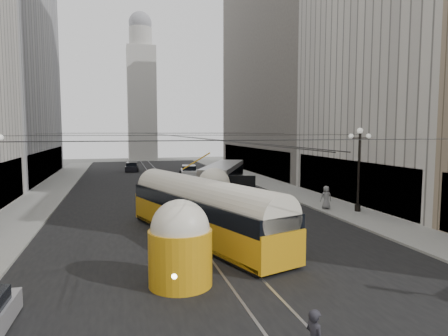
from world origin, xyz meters
TOP-DOWN VIEW (x-y plane):
  - road at (0.00, 32.50)m, footprint 20.00×85.00m
  - sidewalk_left at (-12.00, 36.00)m, footprint 4.00×72.00m
  - sidewalk_right at (12.00, 36.00)m, footprint 4.00×72.00m
  - rail_left at (-0.75, 32.50)m, footprint 0.12×85.00m
  - rail_right at (0.75, 32.50)m, footprint 0.12×85.00m
  - building_right_far at (20.00, 48.00)m, footprint 12.60×32.60m
  - distant_tower at (0.00, 80.00)m, footprint 6.00×6.00m
  - lamppost_right_mid at (12.60, 18.00)m, footprint 1.86×0.44m
  - catenary at (0.12, 31.49)m, footprint 25.00×72.00m
  - streetcar at (-0.44, 13.75)m, footprint 7.11×15.63m
  - city_bus at (4.76, 28.72)m, footprint 7.20×12.50m
  - sedan_white_far at (4.17, 45.07)m, footprint 2.67×5.20m
  - sedan_dark_far at (-3.11, 54.74)m, footprint 2.23×4.59m
  - pedestrian_sidewalk_right at (10.71, 19.45)m, footprint 0.95×0.65m

SIDE VIEW (x-z plane):
  - road at x=0.00m, z-range -0.01..0.01m
  - rail_left at x=-0.75m, z-range -0.02..0.02m
  - rail_right at x=0.75m, z-range -0.02..0.02m
  - sidewalk_left at x=-12.00m, z-range 0.00..0.15m
  - sidewalk_right at x=12.00m, z-range 0.00..0.15m
  - sedan_dark_far at x=-3.11m, z-range -0.07..1.34m
  - sedan_white_far at x=4.17m, z-range -0.07..1.50m
  - pedestrian_sidewalk_right at x=10.71m, z-range 0.15..1.97m
  - city_bus at x=4.76m, z-range 0.15..3.21m
  - streetcar at x=-0.44m, z-range -0.04..3.56m
  - lamppost_right_mid at x=12.60m, z-range 0.56..6.93m
  - catenary at x=0.12m, z-range 5.77..6.00m
  - distant_tower at x=0.00m, z-range -0.71..30.65m
  - building_right_far at x=20.00m, z-range 0.01..32.61m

